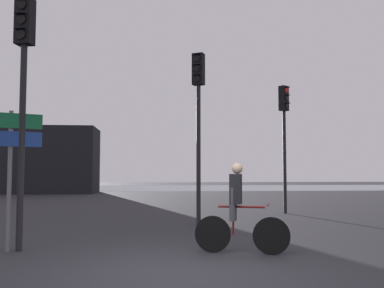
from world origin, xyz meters
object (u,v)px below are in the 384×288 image
traffic_light_far_right (284,125)px  cyclist (238,207)px  traffic_light_center (198,106)px  traffic_light_near_left (23,74)px  distant_building (7,160)px  direction_sign_post (10,154)px

traffic_light_far_right → cyclist: (-3.17, -7.33, -2.36)m
traffic_light_center → traffic_light_near_left: size_ratio=1.01×
distant_building → cyclist: bearing=-63.4°
distant_building → traffic_light_far_right: distant_building is taller
traffic_light_near_left → cyclist: (3.99, -0.59, -2.48)m
cyclist → traffic_light_near_left: bearing=-80.8°
direction_sign_post → traffic_light_center: bearing=-158.8°
direction_sign_post → cyclist: size_ratio=1.58×
direction_sign_post → cyclist: (4.16, -0.54, -0.97)m
traffic_light_far_right → cyclist: size_ratio=2.79×
traffic_light_far_right → direction_sign_post: (-7.33, -6.79, -1.38)m
traffic_light_center → traffic_light_far_right: size_ratio=1.05×
traffic_light_far_right → traffic_light_near_left: traffic_light_near_left is taller
traffic_light_center → cyclist: size_ratio=2.94×
cyclist → traffic_light_far_right: bearing=174.3°
distant_building → direction_sign_post: (7.78, -23.30, -0.55)m
traffic_light_near_left → distant_building: bearing=-56.8°
traffic_light_center → cyclist: 4.94m
traffic_light_near_left → direction_sign_post: 1.52m
distant_building → direction_sign_post: distant_building is taller
traffic_light_center → traffic_light_far_right: bearing=-111.9°
distant_building → cyclist: (11.95, -23.84, -1.52)m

